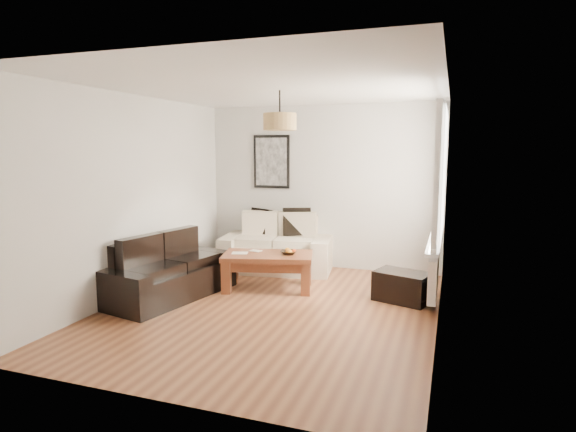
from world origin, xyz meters
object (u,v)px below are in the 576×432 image
(loveseat_cream, at_px, (277,244))
(sofa_leather, at_px, (169,268))
(coffee_table, at_px, (268,271))
(ottoman, at_px, (402,286))

(loveseat_cream, height_order, sofa_leather, loveseat_cream)
(loveseat_cream, xyz_separation_m, coffee_table, (0.25, -1.02, -0.18))
(loveseat_cream, height_order, ottoman, loveseat_cream)
(loveseat_cream, xyz_separation_m, ottoman, (2.05, -0.95, -0.23))
(coffee_table, bearing_deg, ottoman, 2.09)
(loveseat_cream, relative_size, ottoman, 2.57)
(coffee_table, bearing_deg, loveseat_cream, 103.67)
(ottoman, bearing_deg, coffee_table, -177.91)
(coffee_table, bearing_deg, sofa_leather, -145.38)
(coffee_table, height_order, ottoman, coffee_table)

